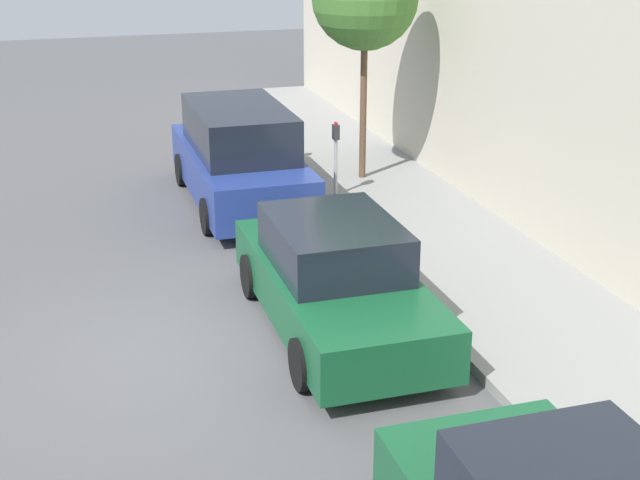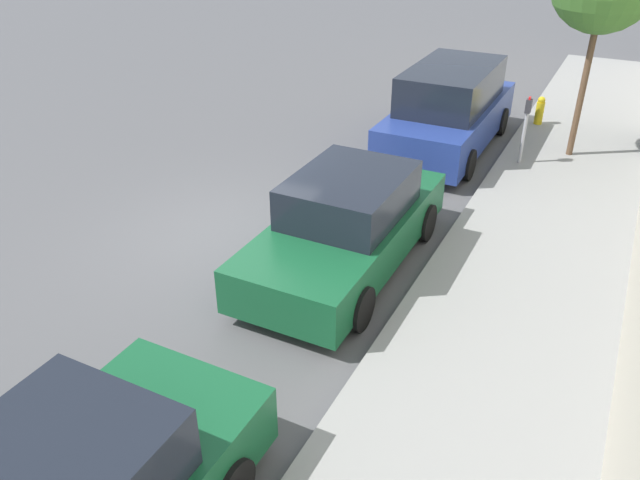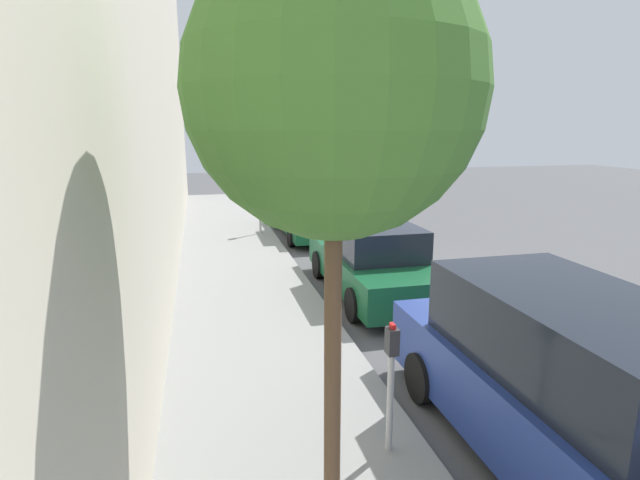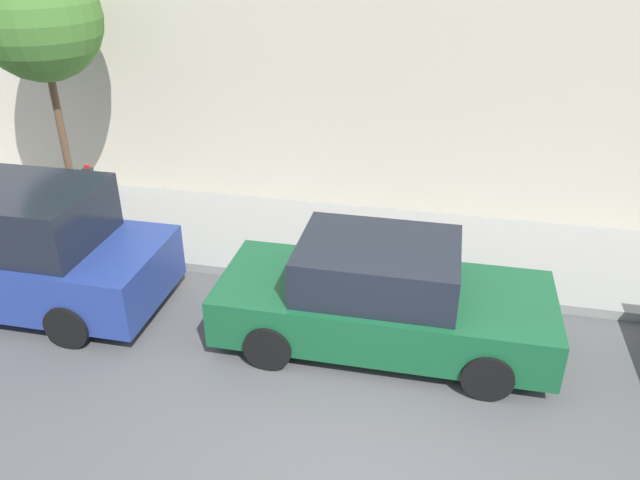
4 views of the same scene
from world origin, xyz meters
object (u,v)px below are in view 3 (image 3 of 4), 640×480
Objects in this scene: parked_sedan_second at (374,262)px; parked_minivan_third at (568,385)px; street_tree at (334,91)px; parked_sedan_nearest at (310,214)px; parking_meter_near at (260,205)px; parking_meter_far at (391,374)px.

parked_sedan_second is 0.92× the size of parked_minivan_third.
parked_minivan_third is at bearing -169.16° from street_tree.
parked_minivan_third is at bearing 90.83° from parked_sedan_second.
street_tree reaches higher than parked_sedan_nearest.
parking_meter_near is 0.33× the size of street_tree.
parking_meter_near is at bearing -1.62° from parked_sedan_nearest.
parking_meter_near is (1.63, -0.05, 0.35)m from parked_sedan_nearest.
parking_meter_near reaches higher than parked_sedan_second.
parked_sedan_nearest is 0.92× the size of parked_minivan_third.
parked_sedan_nearest is 1.00× the size of parked_sedan_second.
parked_sedan_second is at bearing -107.85° from parking_meter_far.
parked_minivan_third is 3.23× the size of parking_meter_near.
parked_sedan_second is 3.15× the size of parking_meter_far.
parking_meter_far is at bearing -14.87° from parked_minivan_third.
street_tree is at bearing 85.85° from parking_meter_near.
parked_minivan_third is at bearing 98.53° from parking_meter_near.
parking_meter_near is 1.06× the size of parking_meter_far.
parked_sedan_nearest is 0.97× the size of street_tree.
parking_meter_near is (1.68, -6.08, 0.35)m from parked_sedan_second.
parked_minivan_third reaches higher than parking_meter_near.
parked_minivan_third is 1.83m from parking_meter_far.
parking_meter_far is at bearing 72.15° from parked_sedan_second.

